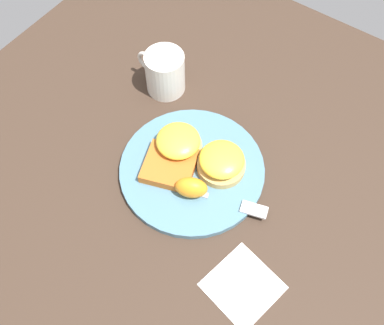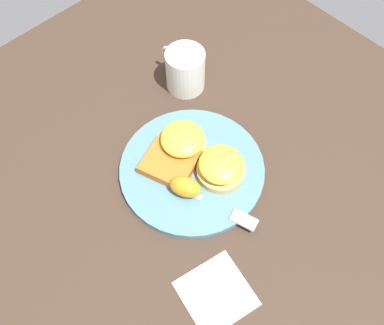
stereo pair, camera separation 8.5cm
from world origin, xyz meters
TOP-DOWN VIEW (x-y plane):
  - ground_plane at (0.00, 0.00)m, footprint 1.10×1.10m
  - plate at (0.00, 0.00)m, footprint 0.28×0.28m
  - sandwich_benedict_left at (-0.05, -0.03)m, footprint 0.09×0.09m
  - sandwich_benedict_right at (0.05, -0.02)m, footprint 0.09×0.09m
  - hashbrown_patty at (0.03, 0.03)m, footprint 0.12×0.12m
  - orange_wedge at (-0.03, 0.05)m, footprint 0.07×0.06m
  - fork at (-0.07, 0.03)m, footprint 0.23×0.09m
  - cup at (0.17, -0.14)m, footprint 0.11×0.08m
  - napkin at (-0.20, 0.13)m, footprint 0.13×0.13m

SIDE VIEW (x-z plane):
  - ground_plane at x=0.00m, z-range 0.00..0.00m
  - napkin at x=-0.20m, z-range 0.00..0.00m
  - plate at x=0.00m, z-range 0.00..0.01m
  - fork at x=-0.07m, z-range 0.01..0.02m
  - hashbrown_patty at x=0.03m, z-range 0.01..0.03m
  - orange_wedge at x=-0.03m, z-range 0.01..0.06m
  - sandwich_benedict_left at x=-0.05m, z-range 0.01..0.06m
  - sandwich_benedict_right at x=0.05m, z-range 0.01..0.06m
  - cup at x=0.17m, z-range 0.00..0.09m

